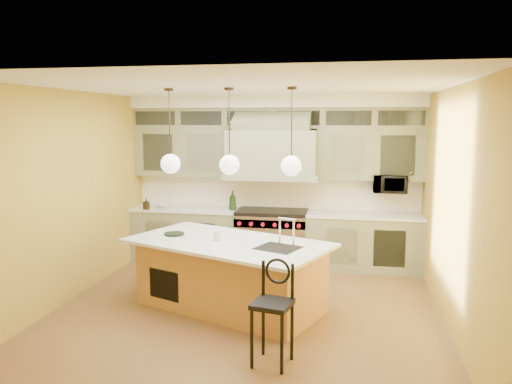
% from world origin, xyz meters
% --- Properties ---
extents(floor, '(5.00, 5.00, 0.00)m').
position_xyz_m(floor, '(0.00, 0.00, 0.00)').
color(floor, brown).
rests_on(floor, ground).
extents(ceiling, '(5.00, 5.00, 0.00)m').
position_xyz_m(ceiling, '(0.00, 0.00, 2.90)').
color(ceiling, white).
rests_on(ceiling, wall_back).
extents(wall_back, '(5.00, 0.00, 5.00)m').
position_xyz_m(wall_back, '(0.00, 2.50, 1.45)').
color(wall_back, '#AF8F30').
rests_on(wall_back, ground).
extents(wall_front, '(5.00, 0.00, 5.00)m').
position_xyz_m(wall_front, '(0.00, -2.50, 1.45)').
color(wall_front, '#AF8F30').
rests_on(wall_front, ground).
extents(wall_left, '(0.00, 5.00, 5.00)m').
position_xyz_m(wall_left, '(-2.50, 0.00, 1.45)').
color(wall_left, '#AF8F30').
rests_on(wall_left, ground).
extents(wall_right, '(0.00, 5.00, 5.00)m').
position_xyz_m(wall_right, '(2.50, 0.00, 1.45)').
color(wall_right, '#AF8F30').
rests_on(wall_right, ground).
extents(back_cabinetry, '(5.00, 0.77, 2.90)m').
position_xyz_m(back_cabinetry, '(0.00, 2.23, 1.43)').
color(back_cabinetry, gray).
rests_on(back_cabinetry, floor).
extents(range, '(1.20, 0.74, 0.96)m').
position_xyz_m(range, '(0.00, 2.14, 0.49)').
color(range, silver).
rests_on(range, floor).
extents(kitchen_island, '(2.93, 2.24, 1.35)m').
position_xyz_m(kitchen_island, '(-0.23, 0.04, 0.47)').
color(kitchen_island, '#B0823E').
rests_on(kitchen_island, floor).
extents(counter_stool, '(0.44, 0.44, 1.08)m').
position_xyz_m(counter_stool, '(0.56, -1.37, 0.61)').
color(counter_stool, black).
rests_on(counter_stool, floor).
extents(microwave, '(0.54, 0.37, 0.30)m').
position_xyz_m(microwave, '(1.95, 2.25, 1.45)').
color(microwave, black).
rests_on(microwave, back_cabinetry).
extents(oil_bottle_a, '(0.14, 0.14, 0.34)m').
position_xyz_m(oil_bottle_a, '(-0.70, 2.15, 1.11)').
color(oil_bottle_a, black).
rests_on(oil_bottle_a, back_cabinetry).
extents(oil_bottle_b, '(0.10, 0.10, 0.20)m').
position_xyz_m(oil_bottle_b, '(-2.20, 1.92, 1.04)').
color(oil_bottle_b, black).
rests_on(oil_bottle_b, back_cabinetry).
extents(fruit_bowl, '(0.31, 0.31, 0.07)m').
position_xyz_m(fruit_bowl, '(-1.97, 2.15, 0.97)').
color(fruit_bowl, silver).
rests_on(fruit_bowl, back_cabinetry).
extents(cup, '(0.12, 0.12, 0.10)m').
position_xyz_m(cup, '(-0.40, 0.03, 0.97)').
color(cup, beige).
rests_on(cup, kitchen_island).
extents(pendant_left, '(0.26, 0.26, 1.11)m').
position_xyz_m(pendant_left, '(-1.03, 0.05, 1.95)').
color(pendant_left, '#2D2319').
rests_on(pendant_left, ceiling).
extents(pendant_center, '(0.26, 0.26, 1.11)m').
position_xyz_m(pendant_center, '(-0.23, 0.05, 1.95)').
color(pendant_center, '#2D2319').
rests_on(pendant_center, ceiling).
extents(pendant_right, '(0.26, 0.26, 1.11)m').
position_xyz_m(pendant_right, '(0.57, 0.05, 1.95)').
color(pendant_right, '#2D2319').
rests_on(pendant_right, ceiling).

